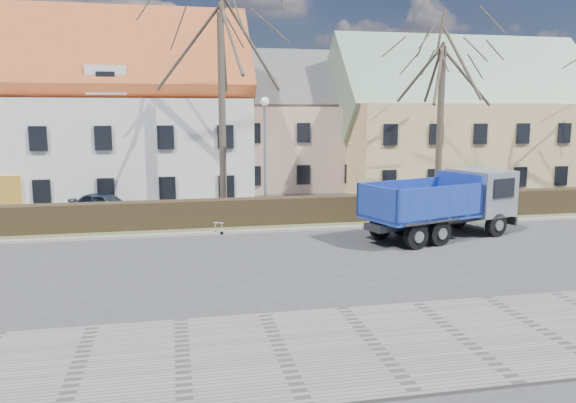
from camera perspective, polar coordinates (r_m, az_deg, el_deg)
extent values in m
plane|color=#3C3C3E|center=(21.62, 0.84, -5.60)|extent=(120.00, 120.00, 0.00)
cube|color=gray|center=(13.87, 8.65, -14.19)|extent=(80.00, 5.00, 0.08)
cube|color=#9F9891|center=(26.00, -1.35, -2.94)|extent=(80.00, 0.30, 0.12)
cube|color=#4D5530|center=(27.54, -1.94, -2.28)|extent=(80.00, 3.00, 0.10)
cube|color=black|center=(27.24, -1.87, -1.12)|extent=(60.00, 0.90, 1.30)
imported|color=#17202E|center=(31.23, -18.16, -0.26)|extent=(4.06, 2.95, 1.29)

